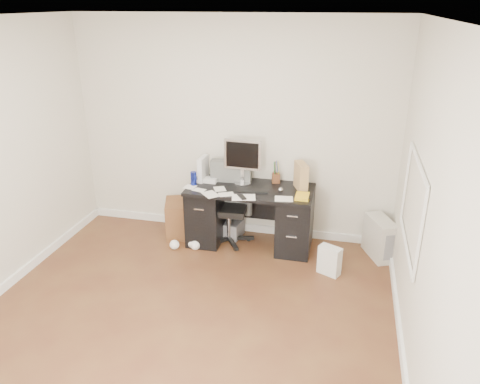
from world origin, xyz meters
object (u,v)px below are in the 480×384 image
object	(u,v)px
office_chair	(229,204)
wicker_basket	(184,218)
keyboard	(251,190)
pc_tower	(379,238)
desk	(250,215)
lcd_monitor	(243,162)

from	to	relation	value
office_chair	wicker_basket	size ratio (longest dim) A/B	2.24
keyboard	pc_tower	world-z (taller)	keyboard
office_chair	wicker_basket	bearing A→B (deg)	170.79
desk	lcd_monitor	world-z (taller)	lcd_monitor
wicker_basket	lcd_monitor	bearing A→B (deg)	2.85
lcd_monitor	pc_tower	xyz separation A→B (m)	(1.67, -0.05, -0.80)
office_chair	pc_tower	distance (m)	1.84
keyboard	wicker_basket	size ratio (longest dim) A/B	0.87
pc_tower	office_chair	bearing A→B (deg)	157.72
lcd_monitor	keyboard	distance (m)	0.37
keyboard	pc_tower	distance (m)	1.61
desk	lcd_monitor	distance (m)	0.65
lcd_monitor	wicker_basket	distance (m)	1.11
office_chair	pc_tower	bearing A→B (deg)	-2.09
desk	office_chair	xyz separation A→B (m)	(-0.27, 0.01, 0.11)
keyboard	office_chair	xyz separation A→B (m)	(-0.30, 0.11, -0.26)
lcd_monitor	wicker_basket	bearing A→B (deg)	-175.08
office_chair	wicker_basket	world-z (taller)	office_chair
lcd_monitor	wicker_basket	size ratio (longest dim) A/B	1.25
desk	pc_tower	size ratio (longest dim) A/B	3.15
lcd_monitor	office_chair	distance (m)	0.56
desk	keyboard	distance (m)	0.38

